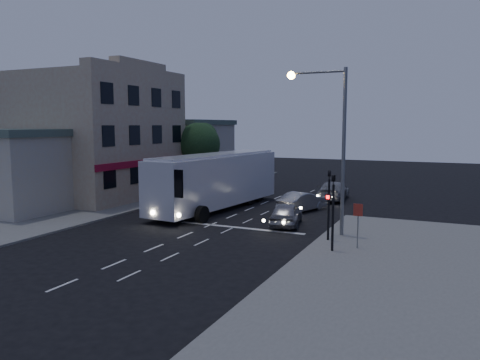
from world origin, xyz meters
The scene contains 16 objects.
ground centered at (0.00, 0.00, 0.00)m, with size 120.00×120.00×0.00m, color black.
sidewalk_near centered at (13.00, -4.00, 0.06)m, with size 12.00×24.00×0.12m, color slate.
sidewalk_far centered at (-13.00, 8.00, 0.06)m, with size 12.00×50.00×0.12m, color slate.
road_markings centered at (1.29, 3.31, 0.00)m, with size 8.00×30.55×0.01m.
tour_bus centered at (-2.11, 6.85, 2.19)m, with size 4.10×13.44×4.06m.
car_suv centered at (4.25, 3.80, 0.71)m, with size 1.68×4.18×1.42m, color gray.
car_sedan_a centered at (3.75, 8.72, 0.69)m, with size 1.47×4.21×1.39m, color #A0A0A0.
car_sedan_b centered at (4.57, 14.74, 0.75)m, with size 2.10×5.16×1.50m, color #959596.
traffic_signal_main centered at (7.60, 0.78, 2.42)m, with size 0.25×0.35×4.10m.
traffic_signal_side centered at (8.30, -1.20, 2.42)m, with size 0.18×0.15×4.10m.
regulatory_sign centered at (9.30, -0.24, 1.60)m, with size 0.45×0.12×2.20m.
streetlight centered at (7.34, 2.20, 5.73)m, with size 3.32×0.44×9.00m.
main_building centered at (-13.96, 8.00, 5.16)m, with size 10.12×12.00×11.00m.
low_building_south centered at (-14.50, -0.50, 3.00)m, with size 7.40×5.40×5.70m.
low_building_north centered at (-13.50, 20.00, 3.39)m, with size 9.40×9.40×6.50m.
street_tree centered at (-8.21, 15.02, 4.50)m, with size 4.00×4.00×6.20m.
Camera 1 is at (13.37, -22.87, 6.10)m, focal length 35.00 mm.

